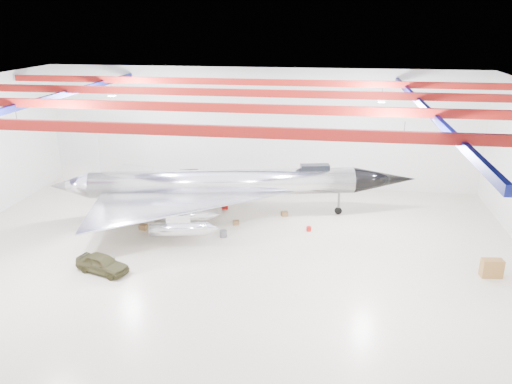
# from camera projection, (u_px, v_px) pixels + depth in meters

# --- Properties ---
(floor) EXTENTS (40.00, 40.00, 0.00)m
(floor) POSITION_uv_depth(u_px,v_px,m) (227.00, 253.00, 33.98)
(floor) COLOR beige
(floor) RESTS_ON ground
(wall_back) EXTENTS (40.00, 0.00, 40.00)m
(wall_back) POSITION_uv_depth(u_px,v_px,m) (259.00, 128.00, 46.18)
(wall_back) COLOR silver
(wall_back) RESTS_ON floor
(ceiling) EXTENTS (40.00, 40.00, 0.00)m
(ceiling) POSITION_uv_depth(u_px,v_px,m) (224.00, 90.00, 30.37)
(ceiling) COLOR #0A0F38
(ceiling) RESTS_ON wall_back
(ceiling_structure) EXTENTS (39.50, 29.50, 1.08)m
(ceiling_structure) POSITION_uv_depth(u_px,v_px,m) (224.00, 101.00, 30.59)
(ceiling_structure) COLOR maroon
(ceiling_structure) RESTS_ON ceiling
(jet_aircraft) EXTENTS (28.69, 19.61, 7.90)m
(jet_aircraft) POSITION_uv_depth(u_px,v_px,m) (223.00, 186.00, 39.29)
(jet_aircraft) COLOR silver
(jet_aircraft) RESTS_ON floor
(jeep) EXTENTS (3.77, 2.40, 1.20)m
(jeep) POSITION_uv_depth(u_px,v_px,m) (102.00, 264.00, 31.17)
(jeep) COLOR #39371C
(jeep) RESTS_ON floor
(desk) EXTENTS (1.33, 0.76, 1.16)m
(desk) POSITION_uv_depth(u_px,v_px,m) (492.00, 268.00, 30.63)
(desk) COLOR brown
(desk) RESTS_ON floor
(crate_ply) EXTENTS (0.66, 0.57, 0.40)m
(crate_ply) POSITION_uv_depth(u_px,v_px,m) (143.00, 227.00, 37.64)
(crate_ply) COLOR olive
(crate_ply) RESTS_ON floor
(toolbox_red) EXTENTS (0.61, 0.55, 0.35)m
(toolbox_red) POSITION_uv_depth(u_px,v_px,m) (225.00, 207.00, 41.75)
(toolbox_red) COLOR #AB1111
(toolbox_red) RESTS_ON floor
(engine_drum) EXTENTS (0.68, 0.68, 0.49)m
(engine_drum) POSITION_uv_depth(u_px,v_px,m) (223.00, 234.00, 36.35)
(engine_drum) COLOR #59595B
(engine_drum) RESTS_ON floor
(parts_bin) EXTENTS (0.65, 0.59, 0.36)m
(parts_bin) POSITION_uv_depth(u_px,v_px,m) (284.00, 214.00, 40.28)
(parts_bin) COLOR olive
(parts_bin) RESTS_ON floor
(tool_chest) EXTENTS (0.38, 0.38, 0.33)m
(tool_chest) POSITION_uv_depth(u_px,v_px,m) (309.00, 229.00, 37.41)
(tool_chest) COLOR #AB1111
(tool_chest) RESTS_ON floor
(oil_barrel) EXTENTS (0.57, 0.49, 0.34)m
(oil_barrel) POSITION_uv_depth(u_px,v_px,m) (236.00, 223.00, 38.54)
(oil_barrel) COLOR olive
(oil_barrel) RESTS_ON floor
(spares_box) EXTENTS (0.47, 0.47, 0.32)m
(spares_box) POSITION_uv_depth(u_px,v_px,m) (247.00, 198.00, 43.96)
(spares_box) COLOR #59595B
(spares_box) RESTS_ON floor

